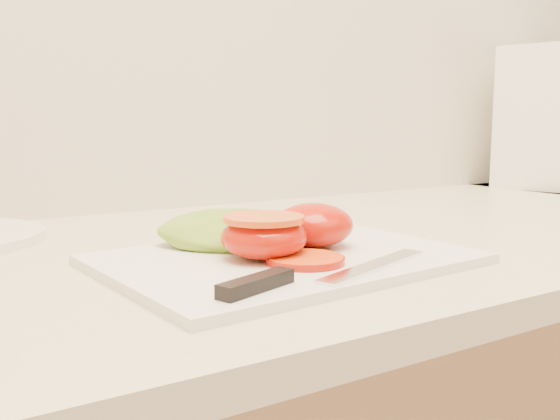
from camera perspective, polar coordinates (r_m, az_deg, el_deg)
cutting_board at (r=0.65m, az=0.48°, el=-4.50°), size 0.38×0.29×0.01m
tomato_half_dome at (r=0.68m, az=3.08°, el=-1.37°), size 0.09×0.09×0.05m
tomato_half_cut at (r=0.62m, az=-1.48°, el=-2.32°), size 0.09×0.09×0.04m
tomato_slice_0 at (r=0.60m, az=2.34°, el=-4.57°), size 0.07×0.07×0.01m
lettuce_leaf_0 at (r=0.69m, az=-4.27°, el=-1.88°), size 0.20×0.18×0.03m
knife at (r=0.54m, az=2.44°, el=-6.05°), size 0.26×0.07×0.01m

